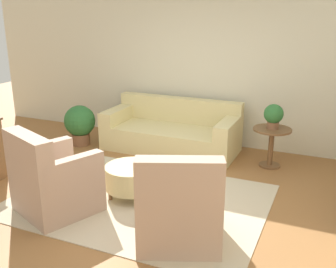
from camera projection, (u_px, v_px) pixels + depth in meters
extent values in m
plane|color=#996638|center=(140.00, 200.00, 5.02)|extent=(16.00, 16.00, 0.00)
cube|color=beige|center=(208.00, 65.00, 6.87)|extent=(9.10, 0.12, 2.80)
cube|color=beige|center=(140.00, 200.00, 5.02)|extent=(3.14, 2.29, 0.01)
cube|color=beige|center=(171.00, 139.00, 6.76)|extent=(2.27, 1.00, 0.41)
cube|color=beige|center=(179.00, 110.00, 6.98)|extent=(2.27, 0.20, 0.44)
cube|color=beige|center=(118.00, 115.00, 7.04)|extent=(0.24, 0.96, 0.24)
cube|color=beige|center=(228.00, 128.00, 6.26)|extent=(0.24, 0.96, 0.24)
cube|color=brown|center=(159.00, 157.00, 6.41)|extent=(2.04, 0.05, 0.06)
cube|color=tan|center=(58.00, 193.00, 4.72)|extent=(1.08, 1.07, 0.43)
cube|color=tan|center=(29.00, 160.00, 4.36)|extent=(0.84, 0.50, 0.59)
cube|color=tan|center=(72.00, 172.00, 4.38)|extent=(0.43, 0.77, 0.33)
cube|color=tan|center=(43.00, 156.00, 4.85)|extent=(0.43, 0.77, 0.33)
cube|color=brown|center=(86.00, 197.00, 5.02)|extent=(0.71, 0.33, 0.06)
cube|color=tan|center=(179.00, 220.00, 4.11)|extent=(1.08, 1.07, 0.43)
cube|color=tan|center=(179.00, 189.00, 3.66)|extent=(0.84, 0.50, 0.59)
cube|color=tan|center=(213.00, 187.00, 4.01)|extent=(0.43, 0.77, 0.33)
cube|color=tan|center=(146.00, 186.00, 4.03)|extent=(0.43, 0.77, 0.33)
cube|color=brown|center=(179.00, 217.00, 4.53)|extent=(0.71, 0.33, 0.06)
cylinder|color=beige|center=(132.00, 177.00, 5.04)|extent=(0.69, 0.69, 0.29)
cylinder|color=brown|center=(110.00, 195.00, 5.01)|extent=(0.05, 0.05, 0.12)
cylinder|color=brown|center=(139.00, 201.00, 4.85)|extent=(0.05, 0.05, 0.12)
cylinder|color=brown|center=(126.00, 183.00, 5.36)|extent=(0.05, 0.05, 0.12)
cylinder|color=brown|center=(153.00, 188.00, 5.21)|extent=(0.05, 0.05, 0.12)
cylinder|color=brown|center=(272.00, 129.00, 5.93)|extent=(0.58, 0.58, 0.03)
cylinder|color=brown|center=(271.00, 148.00, 6.03)|extent=(0.08, 0.08, 0.58)
cylinder|color=brown|center=(269.00, 165.00, 6.11)|extent=(0.32, 0.32, 0.03)
cylinder|color=brown|center=(273.00, 125.00, 5.91)|extent=(0.17, 0.17, 0.11)
sphere|color=#2D6B33|center=(274.00, 114.00, 5.86)|extent=(0.29, 0.29, 0.29)
cylinder|color=brown|center=(81.00, 139.00, 7.06)|extent=(0.33, 0.33, 0.21)
sphere|color=#2D6B33|center=(80.00, 121.00, 6.96)|extent=(0.55, 0.55, 0.55)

